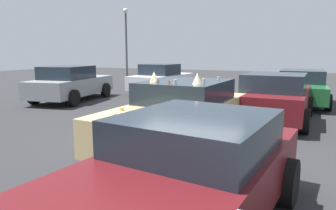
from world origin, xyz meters
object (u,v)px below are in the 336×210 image
object	(u,v)px
parked_sedan_row_back_far	(161,79)
parked_sedan_near_right	(302,87)
art_car_decorated	(181,113)
parked_sedan_far_right	(275,97)
lot_lamp_post	(126,41)
parked_sedan_row_back_center	(188,173)
parked_sedan_behind_right	(71,83)

from	to	relation	value
parked_sedan_row_back_far	parked_sedan_near_right	distance (m)	6.64
art_car_decorated	parked_sedan_row_back_far	size ratio (longest dim) A/B	1.14
parked_sedan_near_right	parked_sedan_far_right	distance (m)	4.06
parked_sedan_row_back_far	lot_lamp_post	world-z (taller)	lot_lamp_post
parked_sedan_row_back_center	lot_lamp_post	distance (m)	15.47
parked_sedan_row_back_center	parked_sedan_far_right	distance (m)	6.45
parked_sedan_near_right	lot_lamp_post	distance (m)	10.19
parked_sedan_behind_right	parked_sedan_row_back_far	size ratio (longest dim) A/B	1.11
parked_sedan_row_back_far	parked_sedan_far_right	world-z (taller)	parked_sedan_row_back_far
parked_sedan_behind_right	parked_sedan_far_right	world-z (taller)	parked_sedan_behind_right
parked_sedan_near_right	parked_sedan_row_back_center	bearing A→B (deg)	-5.98
parked_sedan_near_right	lot_lamp_post	bearing A→B (deg)	-102.86
lot_lamp_post	parked_sedan_near_right	bearing A→B (deg)	-102.63
parked_sedan_row_back_center	art_car_decorated	bearing A→B (deg)	-149.90
parked_sedan_behind_right	parked_sedan_far_right	bearing A→B (deg)	-103.49
parked_sedan_behind_right	parked_sedan_row_back_far	xyz separation A→B (m)	(3.85, -2.51, -0.02)
parked_sedan_behind_right	parked_sedan_row_back_center	distance (m)	10.77
art_car_decorated	parked_sedan_row_back_center	distance (m)	3.33
parked_sedan_row_back_center	parked_sedan_far_right	xyz separation A→B (m)	(6.44, -0.37, 0.06)
art_car_decorated	parked_sedan_near_right	bearing A→B (deg)	165.10
parked_sedan_near_right	lot_lamp_post	world-z (taller)	lot_lamp_post
art_car_decorated	lot_lamp_post	xyz separation A→B (m)	(9.56, 7.38, 2.06)
parked_sedan_behind_right	parked_sedan_row_back_far	distance (m)	4.59
lot_lamp_post	parked_sedan_far_right	bearing A→B (deg)	-124.34
art_car_decorated	parked_sedan_behind_right	size ratio (longest dim) A/B	1.03
parked_sedan_far_right	lot_lamp_post	bearing A→B (deg)	58.14
parked_sedan_row_back_center	parked_sedan_near_right	distance (m)	10.50
parked_sedan_row_back_far	parked_sedan_behind_right	bearing A→B (deg)	152.34
art_car_decorated	parked_sedan_row_back_center	size ratio (longest dim) A/B	1.12
parked_sedan_far_right	parked_sedan_behind_right	bearing A→B (deg)	87.96
parked_sedan_behind_right	art_car_decorated	bearing A→B (deg)	-129.81
art_car_decorated	parked_sedan_row_back_far	distance (m)	8.98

